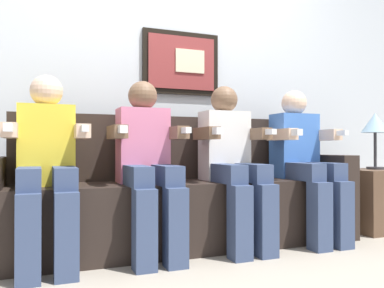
# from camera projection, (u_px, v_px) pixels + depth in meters

# --- Properties ---
(ground_plane) EXTENTS (6.38, 6.38, 0.00)m
(ground_plane) POSITION_uv_depth(u_px,v_px,m) (201.00, 258.00, 2.42)
(ground_plane) COLOR #9E9384
(back_wall_assembly) EXTENTS (4.91, 0.10, 2.60)m
(back_wall_assembly) POSITION_uv_depth(u_px,v_px,m) (164.00, 69.00, 3.15)
(back_wall_assembly) COLOR silver
(back_wall_assembly) RESTS_ON ground_plane
(couch) EXTENTS (2.51, 0.58, 0.90)m
(couch) POSITION_uv_depth(u_px,v_px,m) (183.00, 200.00, 2.73)
(couch) COLOR #2D231E
(couch) RESTS_ON ground_plane
(person_leftmost) EXTENTS (0.46, 0.56, 1.11)m
(person_leftmost) POSITION_uv_depth(u_px,v_px,m) (47.00, 160.00, 2.26)
(person_leftmost) COLOR yellow
(person_leftmost) RESTS_ON ground_plane
(person_left_center) EXTENTS (0.46, 0.56, 1.11)m
(person_left_center) POSITION_uv_depth(u_px,v_px,m) (147.00, 159.00, 2.47)
(person_left_center) COLOR pink
(person_left_center) RESTS_ON ground_plane
(person_right_center) EXTENTS (0.46, 0.56, 1.11)m
(person_right_center) POSITION_uv_depth(u_px,v_px,m) (232.00, 158.00, 2.69)
(person_right_center) COLOR white
(person_right_center) RESTS_ON ground_plane
(person_rightmost) EXTENTS (0.46, 0.56, 1.11)m
(person_rightmost) POSITION_uv_depth(u_px,v_px,m) (304.00, 157.00, 2.90)
(person_rightmost) COLOR #3F72CC
(person_rightmost) RESTS_ON ground_plane
(side_table_right) EXTENTS (0.40, 0.40, 0.50)m
(side_table_right) POSITION_uv_depth(u_px,v_px,m) (373.00, 200.00, 3.21)
(side_table_right) COLOR brown
(side_table_right) RESTS_ON ground_plane
(table_lamp) EXTENTS (0.22, 0.22, 0.46)m
(table_lamp) POSITION_uv_depth(u_px,v_px,m) (375.00, 125.00, 3.24)
(table_lamp) COLOR #333338
(table_lamp) RESTS_ON side_table_right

